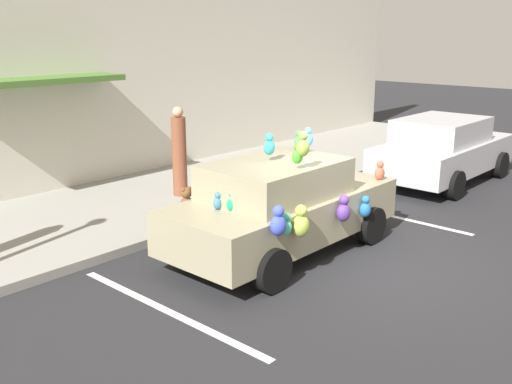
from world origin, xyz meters
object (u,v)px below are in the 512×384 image
object	(u,v)px
plush_covered_car	(282,206)
teddy_bear_on_sidewalk	(187,203)
parked_sedan_behind	(443,149)
pedestrian_near_shopfront	(179,154)

from	to	relation	value
plush_covered_car	teddy_bear_on_sidewalk	distance (m)	2.29
parked_sedan_behind	pedestrian_near_shopfront	xyz separation A→B (m)	(-5.28, 3.34, 0.24)
parked_sedan_behind	pedestrian_near_shopfront	world-z (taller)	pedestrian_near_shopfront
parked_sedan_behind	pedestrian_near_shopfront	size ratio (longest dim) A/B	2.26
plush_covered_car	pedestrian_near_shopfront	bearing A→B (deg)	76.60
pedestrian_near_shopfront	parked_sedan_behind	bearing A→B (deg)	-32.37
plush_covered_car	pedestrian_near_shopfront	xyz separation A→B (m)	(0.82, 3.45, 0.23)
teddy_bear_on_sidewalk	pedestrian_near_shopfront	size ratio (longest dim) A/B	0.30
plush_covered_car	parked_sedan_behind	bearing A→B (deg)	1.01
plush_covered_car	parked_sedan_behind	world-z (taller)	plush_covered_car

